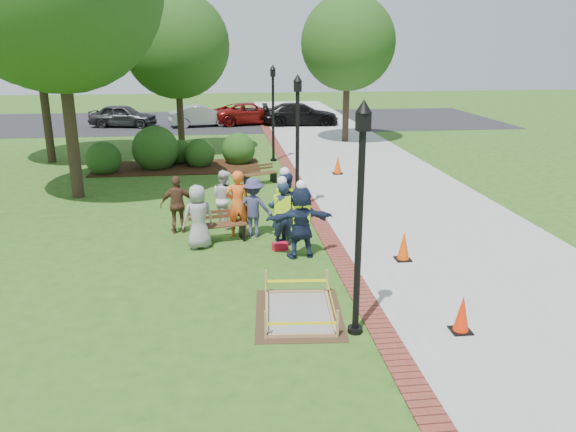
{
  "coord_description": "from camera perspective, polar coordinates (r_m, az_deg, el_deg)",
  "views": [
    {
      "loc": [
        -1.1,
        -12.1,
        5.13
      ],
      "look_at": [
        0.5,
        1.2,
        1.0
      ],
      "focal_mm": 35.0,
      "sensor_mm": 36.0,
      "label": 1
    }
  ],
  "objects": [
    {
      "name": "wet_concrete_pad",
      "position": [
        11.17,
        1.1,
        -8.87
      ],
      "size": [
        1.89,
        2.44,
        0.55
      ],
      "color": "#47331E",
      "rests_on": "ground"
    },
    {
      "name": "casual_person_c",
      "position": [
        16.33,
        -6.46,
        1.77
      ],
      "size": [
        0.6,
        0.63,
        1.67
      ],
      "color": "silver",
      "rests_on": "ground"
    },
    {
      "name": "hivis_worker_b",
      "position": [
        14.59,
        -0.61,
        0.43
      ],
      "size": [
        0.64,
        0.52,
        1.89
      ],
      "color": "#161939",
      "rests_on": "ground"
    },
    {
      "name": "hivis_worker_c",
      "position": [
        14.99,
        -0.35,
        1.13
      ],
      "size": [
        0.66,
        0.49,
        2.03
      ],
      "color": "#192242",
      "rests_on": "ground"
    },
    {
      "name": "parked_car_a",
      "position": [
        37.91,
        -16.31,
        8.67
      ],
      "size": [
        2.93,
        5.08,
        1.56
      ],
      "primitive_type": "imported",
      "rotation": [
        0.0,
        0.0,
        1.38
      ],
      "color": "#28292B",
      "rests_on": "ground"
    },
    {
      "name": "parked_car_c",
      "position": [
        37.86,
        -3.78,
        9.31
      ],
      "size": [
        3.04,
        5.0,
        1.52
      ],
      "primitive_type": "imported",
      "rotation": [
        0.0,
        0.0,
        1.8
      ],
      "color": "maroon",
      "rests_on": "ground"
    },
    {
      "name": "parked_car_b",
      "position": [
        37.07,
        -8.75,
        8.98
      ],
      "size": [
        2.85,
        4.79,
        1.46
      ],
      "primitive_type": "imported",
      "rotation": [
        0.0,
        0.0,
        1.78
      ],
      "color": "gray",
      "rests_on": "ground"
    },
    {
      "name": "sidewalk",
      "position": [
        23.5,
        8.39,
        4.36
      ],
      "size": [
        6.0,
        60.0,
        0.02
      ],
      "primitive_type": "cube",
      "color": "#9E9E99",
      "rests_on": "ground"
    },
    {
      "name": "bench_near",
      "position": [
        15.25,
        -7.1,
        -1.63
      ],
      "size": [
        1.58,
        0.79,
        0.82
      ],
      "color": "brown",
      "rests_on": "ground"
    },
    {
      "name": "parking_lot",
      "position": [
        39.45,
        -5.27,
        9.6
      ],
      "size": [
        36.0,
        12.0,
        0.01
      ],
      "primitive_type": "cube",
      "color": "black",
      "rests_on": "ground"
    },
    {
      "name": "brick_edging",
      "position": [
        22.87,
        0.48,
        4.2
      ],
      "size": [
        0.5,
        60.0,
        0.03
      ],
      "primitive_type": "cube",
      "color": "maroon",
      "rests_on": "ground"
    },
    {
      "name": "casual_person_d",
      "position": [
        15.96,
        -11.14,
        1.13
      ],
      "size": [
        0.56,
        0.4,
        1.64
      ],
      "color": "brown",
      "rests_on": "ground"
    },
    {
      "name": "parked_car_d",
      "position": [
        37.25,
        1.25,
        9.21
      ],
      "size": [
        2.3,
        4.88,
        1.56
      ],
      "primitive_type": "imported",
      "rotation": [
        0.0,
        0.0,
        1.52
      ],
      "color": "black",
      "rests_on": "ground"
    },
    {
      "name": "tree_far",
      "position": [
        27.12,
        -24.47,
        18.5
      ],
      "size": [
        6.41,
        6.41,
        9.67
      ],
      "color": "#3D2D1E",
      "rests_on": "ground"
    },
    {
      "name": "lamp_far",
      "position": [
        25.35,
        -1.53,
        11.12
      ],
      "size": [
        0.28,
        0.28,
        4.26
      ],
      "color": "black",
      "rests_on": "ground"
    },
    {
      "name": "cone_far",
      "position": [
        23.06,
        5.08,
        5.17
      ],
      "size": [
        0.4,
        0.4,
        0.79
      ],
      "color": "black",
      "rests_on": "ground"
    },
    {
      "name": "casual_person_e",
      "position": [
        15.41,
        -3.51,
        0.87
      ],
      "size": [
        0.6,
        0.48,
        1.65
      ],
      "color": "#383761",
      "rests_on": "ground"
    },
    {
      "name": "toolbox",
      "position": [
        14.56,
        -0.81,
        -3.1
      ],
      "size": [
        0.43,
        0.31,
        0.19
      ],
      "primitive_type": "cube",
      "rotation": [
        0.0,
        0.0,
        0.27
      ],
      "color": "#B10D25",
      "rests_on": "ground"
    },
    {
      "name": "casual_person_a",
      "position": [
        14.66,
        -9.11,
        -0.1
      ],
      "size": [
        0.62,
        0.51,
        1.68
      ],
      "color": "gray",
      "rests_on": "ground"
    },
    {
      "name": "cone_back",
      "position": [
        14.06,
        11.67,
        -3.06
      ],
      "size": [
        0.38,
        0.38,
        0.75
      ],
      "color": "black",
      "rests_on": "ground"
    },
    {
      "name": "casual_person_b",
      "position": [
        15.37,
        -5.14,
        1.21
      ],
      "size": [
        0.62,
        0.43,
        1.86
      ],
      "color": "orange",
      "rests_on": "ground"
    },
    {
      "name": "cone_front",
      "position": [
        10.94,
        17.26,
        -9.57
      ],
      "size": [
        0.37,
        0.37,
        0.74
      ],
      "color": "black",
      "rests_on": "ground"
    },
    {
      "name": "tree_back",
      "position": [
        27.55,
        -11.27,
        16.64
      ],
      "size": [
        4.9,
        4.9,
        7.5
      ],
      "color": "#3D2D1E",
      "rests_on": "ground"
    },
    {
      "name": "shrub_b",
      "position": [
        24.83,
        -13.19,
        4.75
      ],
      "size": [
        1.96,
        1.96,
        1.96
      ],
      "primitive_type": "sphere",
      "color": "#214614",
      "rests_on": "ground"
    },
    {
      "name": "shrub_a",
      "position": [
        24.39,
        -18.1,
        4.14
      ],
      "size": [
        1.42,
        1.42,
        1.42
      ],
      "primitive_type": "sphere",
      "color": "#214614",
      "rests_on": "ground"
    },
    {
      "name": "hivis_worker_a",
      "position": [
        13.82,
        1.33,
        -0.37
      ],
      "size": [
        0.62,
        0.43,
        1.98
      ],
      "color": "#1B2746",
      "rests_on": "ground"
    },
    {
      "name": "shrub_c",
      "position": [
        24.85,
        -8.92,
        5.01
      ],
      "size": [
        1.3,
        1.3,
        1.3
      ],
      "primitive_type": "sphere",
      "color": "#214614",
      "rests_on": "ground"
    },
    {
      "name": "lamp_near",
      "position": [
        9.77,
        7.33,
        1.25
      ],
      "size": [
        0.28,
        0.28,
        4.26
      ],
      "color": "black",
      "rests_on": "ground"
    },
    {
      "name": "tree_right",
      "position": [
        30.67,
        6.1,
        17.08
      ],
      "size": [
        4.94,
        4.94,
        7.63
      ],
      "color": "#3D2D1E",
      "rests_on": "ground"
    },
    {
      "name": "shrub_e",
      "position": [
        25.7,
        -10.84,
        5.31
      ],
      "size": [
        1.13,
        1.13,
        1.13
      ],
      "primitive_type": "sphere",
      "color": "#214614",
      "rests_on": "ground"
    },
    {
      "name": "lamp_mid",
      "position": [
        17.47,
        0.97,
        8.4
      ],
      "size": [
        0.28,
        0.28,
        4.26
      ],
      "color": "black",
      "rests_on": "ground"
    },
    {
      "name": "mulch_bed",
      "position": [
        24.71,
        -11.16,
        4.87
      ],
      "size": [
        7.0,
        3.0,
        0.05
      ],
      "primitive_type": "cube",
      "color": "#381E0F",
      "rests_on": "ground"
    },
    {
      "name": "ground",
      "position": [
        13.19,
        -1.54,
        -5.76
      ],
      "size": [
        100.0,
        100.0,
        0.0
      ],
      "primitive_type": "plane",
      "color": "#285116",
      "rests_on": "ground"
    },
    {
      "name": "shrub_d",
      "position": [
        25.25,
        -5.02,
        5.34
      ],
      "size": [
        1.47,
        1.47,
        1.47
      ],
      "primitive_type": "sphere",
      "color": "#214614",
      "rests_on": "ground"
    },
    {
      "name": "bench_far",
      "position": [
        21.38,
        -2.85,
        3.86
      ],
      "size": [
        1.4,
        0.95,
        0.72
      ],
      "color": "brown",
      "rests_on": "ground"
    }
  ]
}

